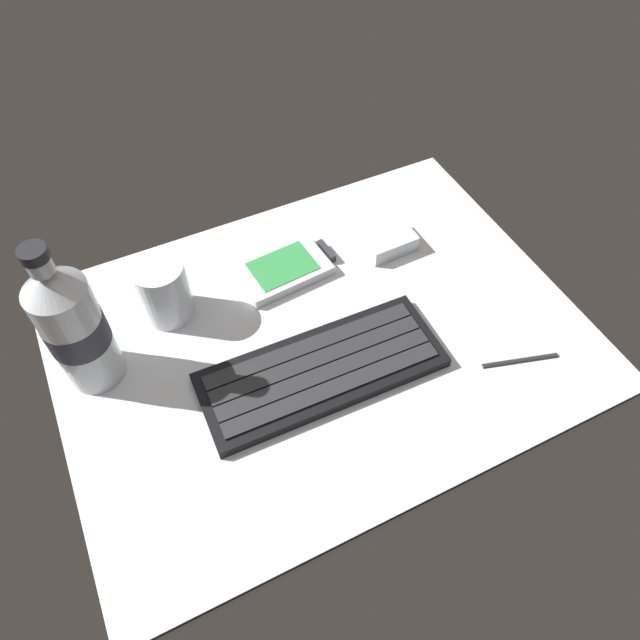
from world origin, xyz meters
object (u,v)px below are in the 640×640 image
(keyboard, at_px, (321,370))
(stylus_pen, at_px, (521,359))
(handheld_device, at_px, (287,268))
(charger_block, at_px, (387,240))
(water_bottle, at_px, (74,326))
(juice_cup, at_px, (164,293))

(keyboard, distance_m, stylus_pen, 0.24)
(keyboard, xyz_separation_m, handheld_device, (0.03, 0.17, -0.00))
(keyboard, relative_size, handheld_device, 2.21)
(handheld_device, distance_m, charger_block, 0.15)
(keyboard, bearing_deg, stylus_pen, -21.77)
(water_bottle, xyz_separation_m, charger_block, (0.41, 0.03, -0.08))
(juice_cup, relative_size, water_bottle, 0.41)
(keyboard, relative_size, juice_cup, 3.44)
(water_bottle, relative_size, charger_block, 2.97)
(water_bottle, xyz_separation_m, stylus_pen, (0.46, -0.21, -0.09))
(handheld_device, bearing_deg, charger_block, -6.45)
(keyboard, bearing_deg, handheld_device, 79.79)
(stylus_pen, bearing_deg, keyboard, 174.22)
(water_bottle, bearing_deg, juice_cup, 25.53)
(handheld_device, xyz_separation_m, juice_cup, (-0.16, 0.00, 0.03))
(handheld_device, relative_size, water_bottle, 0.64)
(juice_cup, bearing_deg, stylus_pen, -35.77)
(charger_block, bearing_deg, juice_cup, 176.67)
(juice_cup, distance_m, stylus_pen, 0.44)
(handheld_device, distance_m, stylus_pen, 0.32)
(juice_cup, xyz_separation_m, water_bottle, (-0.10, -0.05, 0.05))
(keyboard, distance_m, charger_block, 0.23)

